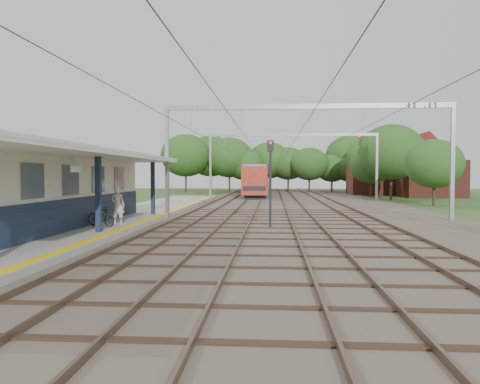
{
  "coord_description": "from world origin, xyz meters",
  "views": [
    {
      "loc": [
        1.47,
        -13.29,
        2.78
      ],
      "look_at": [
        -0.75,
        18.31,
        1.6
      ],
      "focal_mm": 35.0,
      "sensor_mm": 36.0,
      "label": 1
    }
  ],
  "objects": [
    {
      "name": "station_building",
      "position": [
        -8.88,
        7.0,
        2.04
      ],
      "size": [
        3.41,
        18.0,
        3.4
      ],
      "color": "beige",
      "rests_on": "platform"
    },
    {
      "name": "canopy",
      "position": [
        -7.77,
        6.0,
        3.64
      ],
      "size": [
        6.4,
        20.0,
        3.44
      ],
      "color": "#111E36",
      "rests_on": "platform"
    },
    {
      "name": "person",
      "position": [
        -6.11,
        9.07,
        1.27
      ],
      "size": [
        0.69,
        0.47,
        1.85
      ],
      "primitive_type": "imported",
      "rotation": [
        0.0,
        0.0,
        3.1
      ],
      "color": "silver",
      "rests_on": "platform"
    },
    {
      "name": "catenary_system",
      "position": [
        3.39,
        25.28,
        5.51
      ],
      "size": [
        17.22,
        88.0,
        7.0
      ],
      "color": "gray",
      "rests_on": "ground"
    },
    {
      "name": "train",
      "position": [
        -0.5,
        54.56,
        2.12
      ],
      "size": [
        2.88,
        35.91,
        3.79
      ],
      "color": "black",
      "rests_on": "ballast_bed"
    },
    {
      "name": "signal_post",
      "position": [
        1.35,
        10.61,
        2.89
      ],
      "size": [
        0.33,
        0.29,
        4.52
      ],
      "rotation": [
        0.0,
        0.0,
        0.15
      ],
      "color": "black",
      "rests_on": "ground"
    },
    {
      "name": "platform",
      "position": [
        -7.5,
        14.0,
        0.17
      ],
      "size": [
        5.0,
        52.0,
        0.35
      ],
      "primitive_type": "cube",
      "color": "gray",
      "rests_on": "ground"
    },
    {
      "name": "tree_band",
      "position": [
        3.84,
        57.12,
        4.92
      ],
      "size": [
        31.72,
        30.88,
        8.82
      ],
      "color": "#382619",
      "rests_on": "ground"
    },
    {
      "name": "house_near",
      "position": [
        21.0,
        46.0,
        2.99
      ],
      "size": [
        7.0,
        6.12,
        7.89
      ],
      "color": "brown",
      "rests_on": "ground"
    },
    {
      "name": "ballast_bed",
      "position": [
        4.0,
        30.0,
        0.05
      ],
      "size": [
        18.0,
        90.0,
        0.1
      ],
      "primitive_type": "cube",
      "color": "#473D33",
      "rests_on": "ground"
    },
    {
      "name": "house_far",
      "position": [
        16.0,
        52.0,
        3.23
      ],
      "size": [
        8.0,
        6.12,
        8.66
      ],
      "color": "brown",
      "rests_on": "ground"
    },
    {
      "name": "yellow_stripe",
      "position": [
        -5.25,
        14.0,
        0.35
      ],
      "size": [
        0.45,
        52.0,
        0.01
      ],
      "primitive_type": "cube",
      "color": "yellow",
      "rests_on": "platform"
    },
    {
      "name": "ground",
      "position": [
        0.0,
        0.0,
        0.0
      ],
      "size": [
        160.0,
        160.0,
        0.0
      ],
      "primitive_type": "plane",
      "color": "#2D4C1E",
      "rests_on": "ground"
    },
    {
      "name": "bicycle",
      "position": [
        -6.52,
        7.94,
        0.85
      ],
      "size": [
        1.71,
        1.13,
        1.0
      ],
      "primitive_type": "imported",
      "rotation": [
        0.0,
        0.0,
        1.14
      ],
      "color": "black",
      "rests_on": "platform"
    },
    {
      "name": "rail_tracks",
      "position": [
        1.5,
        30.0,
        0.18
      ],
      "size": [
        11.8,
        88.0,
        0.15
      ],
      "color": "brown",
      "rests_on": "ballast_bed"
    }
  ]
}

